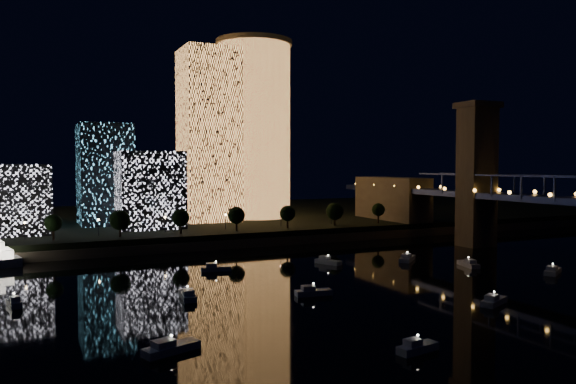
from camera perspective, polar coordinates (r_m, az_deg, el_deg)
name	(u,v)px	position (r m, az deg, el deg)	size (l,w,h in m)	color
ground	(414,294)	(128.71, 12.68, -10.05)	(520.00, 520.00, 0.00)	black
far_bank	(205,219)	(271.67, -8.38, -2.72)	(420.00, 160.00, 5.00)	black
seawall	(269,241)	(198.72, -1.94, -5.00)	(420.00, 6.00, 3.00)	#6B5E4C
tower_cylindrical	(254,129)	(252.11, -3.45, 6.38)	(34.00, 34.00, 78.19)	#EE994C
tower_rectangular	(209,135)	(237.19, -8.05, 5.71)	(22.38, 22.38, 71.22)	#EE994C
midrise_blocks	(59,186)	(221.05, -22.28, 0.53)	(101.62, 45.34, 39.39)	white
motorboats	(350,283)	(133.52, 6.35, -9.17)	(133.06, 79.26, 2.78)	silver
esplanade_trees	(164,218)	(192.61, -12.46, -2.63)	(165.96, 6.75, 8.88)	black
street_lamps	(165,221)	(198.92, -12.38, -2.88)	(132.70, 0.70, 5.65)	black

